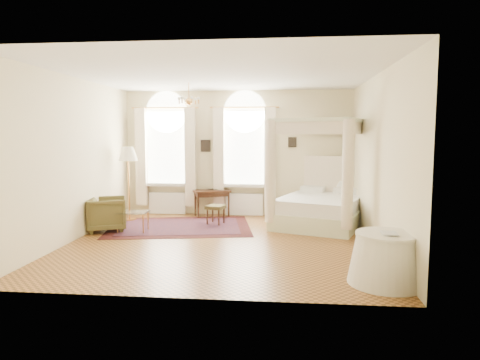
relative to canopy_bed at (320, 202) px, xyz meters
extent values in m
plane|color=#99612C|center=(-2.09, -1.77, -0.57)|extent=(6.00, 6.00, 0.00)
plane|color=beige|center=(-2.09, 1.23, 1.08)|extent=(6.00, 0.00, 6.00)
plane|color=beige|center=(-2.09, -4.77, 1.08)|extent=(6.00, 0.00, 6.00)
plane|color=beige|center=(-5.09, -1.77, 1.08)|extent=(0.00, 6.00, 6.00)
plane|color=beige|center=(0.91, -1.77, 1.08)|extent=(0.00, 6.00, 6.00)
plane|color=white|center=(-2.09, -1.77, 2.73)|extent=(6.00, 6.00, 0.00)
cube|color=white|center=(-3.99, 1.20, 1.23)|extent=(1.10, 0.04, 1.90)
cylinder|color=white|center=(-3.99, 1.20, 2.18)|extent=(1.10, 0.04, 1.10)
cube|color=white|center=(-3.99, 1.11, 0.24)|extent=(1.32, 0.24, 0.08)
cube|color=#F3E6C9|center=(-4.66, 1.03, 0.98)|extent=(0.28, 0.14, 2.60)
cube|color=#F3E6C9|center=(-3.32, 1.03, 0.98)|extent=(0.28, 0.14, 2.60)
cube|color=white|center=(-3.99, 1.13, -0.27)|extent=(1.00, 0.12, 0.58)
cube|color=white|center=(-1.89, 1.20, 1.23)|extent=(1.10, 0.04, 1.90)
cylinder|color=white|center=(-1.89, 1.20, 2.18)|extent=(1.10, 0.04, 1.10)
cube|color=white|center=(-1.89, 1.11, 0.24)|extent=(1.32, 0.24, 0.08)
cube|color=#F3E6C9|center=(-2.56, 1.03, 0.98)|extent=(0.28, 0.14, 2.60)
cube|color=#F3E6C9|center=(-1.22, 1.03, 0.98)|extent=(0.28, 0.14, 2.60)
cube|color=white|center=(-1.89, 1.13, -0.27)|extent=(1.00, 0.12, 0.58)
cylinder|color=#CE9044|center=(-2.99, -0.57, 2.53)|extent=(0.02, 0.02, 0.40)
sphere|color=#CE9044|center=(-2.99, -0.57, 2.31)|extent=(0.16, 0.16, 0.16)
sphere|color=beige|center=(-2.77, -0.57, 2.38)|extent=(0.07, 0.07, 0.07)
sphere|color=beige|center=(-2.88, -0.38, 2.38)|extent=(0.07, 0.07, 0.07)
sphere|color=beige|center=(-3.10, -0.38, 2.38)|extent=(0.07, 0.07, 0.07)
sphere|color=beige|center=(-3.21, -0.57, 2.38)|extent=(0.07, 0.07, 0.07)
sphere|color=beige|center=(-3.10, -0.76, 2.38)|extent=(0.07, 0.07, 0.07)
sphere|color=beige|center=(-2.88, -0.76, 2.38)|extent=(0.07, 0.07, 0.07)
cube|color=black|center=(-2.94, 1.20, 1.28)|extent=(0.26, 0.03, 0.32)
cube|color=black|center=(-0.64, 1.20, 1.38)|extent=(0.22, 0.03, 0.26)
cube|color=beige|center=(0.00, 0.01, -0.38)|extent=(2.47, 2.73, 0.38)
cube|color=white|center=(0.00, 0.01, -0.03)|extent=(2.33, 2.59, 0.30)
cube|color=#F3E6C9|center=(0.37, 1.03, 0.39)|extent=(1.73, 0.70, 1.28)
cube|color=beige|center=(-0.43, 1.29, 0.66)|extent=(0.12, 0.12, 2.45)
cube|color=beige|center=(1.16, 0.72, 0.66)|extent=(0.12, 0.12, 2.45)
cube|color=beige|center=(-1.15, -0.69, 0.66)|extent=(0.12, 0.12, 2.45)
cube|color=beige|center=(0.44, -1.27, 0.66)|extent=(0.12, 0.12, 2.45)
cube|color=beige|center=(0.37, 1.01, 1.89)|extent=(1.73, 0.70, 0.09)
cube|color=beige|center=(-0.36, -0.98, 1.89)|extent=(1.73, 0.70, 0.09)
cube|color=beige|center=(-0.79, 0.30, 1.89)|extent=(0.85, 2.14, 0.09)
cube|color=beige|center=(0.80, -0.28, 1.89)|extent=(0.85, 2.14, 0.09)
cube|color=#F3E6C9|center=(0.37, 1.01, 1.74)|extent=(1.78, 0.68, 0.30)
cube|color=#F3E6C9|center=(-0.36, -0.98, 1.74)|extent=(1.78, 0.68, 0.30)
cube|color=#F3E6C9|center=(-0.79, 0.30, 1.74)|extent=(0.83, 2.18, 0.30)
cube|color=#F3E6C9|center=(0.80, -0.28, 1.74)|extent=(0.83, 2.18, 0.30)
cylinder|color=#F3E6C9|center=(-1.15, -0.69, 0.77)|extent=(0.23, 0.23, 2.24)
cylinder|color=#F3E6C9|center=(0.44, -1.27, 0.77)|extent=(0.23, 0.23, 2.24)
cube|color=#3A1F0F|center=(0.61, 0.93, -0.28)|extent=(0.48, 0.45, 0.58)
cylinder|color=#CE9044|center=(0.61, 0.98, 0.11)|extent=(0.12, 0.12, 0.20)
cone|color=beige|center=(0.61, 0.98, 0.31)|extent=(0.28, 0.28, 0.22)
cube|color=#3A1F0F|center=(-2.73, 0.93, 0.10)|extent=(1.04, 0.82, 0.06)
cube|color=#3A1F0F|center=(-2.73, 0.93, 0.02)|extent=(0.92, 0.69, 0.09)
cylinder|color=#3A1F0F|center=(-3.18, 0.94, -0.24)|extent=(0.05, 0.05, 0.65)
cylinder|color=#3A1F0F|center=(-2.44, 1.27, -0.24)|extent=(0.05, 0.05, 0.65)
cylinder|color=#3A1F0F|center=(-3.03, 0.60, -0.24)|extent=(0.05, 0.05, 0.65)
cylinder|color=#3A1F0F|center=(-2.29, 0.93, -0.24)|extent=(0.05, 0.05, 0.65)
imported|color=black|center=(-2.71, 1.02, 0.14)|extent=(0.35, 0.27, 0.02)
cube|color=#4F4522|center=(-2.47, -0.09, -0.15)|extent=(0.50, 0.50, 0.08)
cylinder|color=#3A1F0F|center=(-2.66, -0.19, -0.38)|extent=(0.04, 0.04, 0.38)
cylinder|color=#3A1F0F|center=(-2.37, -0.27, -0.38)|extent=(0.04, 0.04, 0.38)
cylinder|color=#3A1F0F|center=(-2.57, 0.10, -0.38)|extent=(0.04, 0.04, 0.38)
cylinder|color=#3A1F0F|center=(-2.29, 0.01, -0.38)|extent=(0.04, 0.04, 0.38)
imported|color=#4D4621|center=(-4.79, -1.00, -0.19)|extent=(1.08, 1.06, 0.76)
cube|color=silver|center=(-4.17, -1.05, -0.13)|extent=(0.68, 0.49, 0.02)
cylinder|color=#CE9044|center=(-4.45, -1.25, -0.35)|extent=(0.03, 0.03, 0.44)
cylinder|color=#CE9044|center=(-3.88, -1.23, -0.35)|extent=(0.03, 0.03, 0.44)
cylinder|color=#CE9044|center=(-4.47, -0.87, -0.35)|extent=(0.03, 0.03, 0.44)
cylinder|color=#CE9044|center=(-3.90, -0.85, -0.35)|extent=(0.03, 0.03, 0.44)
cylinder|color=#CE9044|center=(-4.71, 0.19, -0.55)|extent=(0.32, 0.32, 0.03)
cylinder|color=#CE9044|center=(-4.71, 0.19, 0.24)|extent=(0.04, 0.04, 1.62)
cone|color=beige|center=(-4.71, 0.19, 1.11)|extent=(0.48, 0.48, 0.35)
cube|color=#3E110F|center=(-3.26, -0.46, -0.56)|extent=(3.58, 2.84, 0.01)
cube|color=black|center=(-3.26, -0.46, -0.56)|extent=(2.99, 2.26, 0.01)
cone|color=white|center=(0.61, -3.92, -0.22)|extent=(1.09, 1.09, 0.70)
cylinder|color=white|center=(0.61, -3.92, 0.15)|extent=(0.89, 0.89, 0.04)
imported|color=black|center=(0.51, -4.01, 0.19)|extent=(0.24, 0.30, 0.03)
camera|label=1|loc=(-0.89, -10.08, 1.57)|focal=32.00mm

